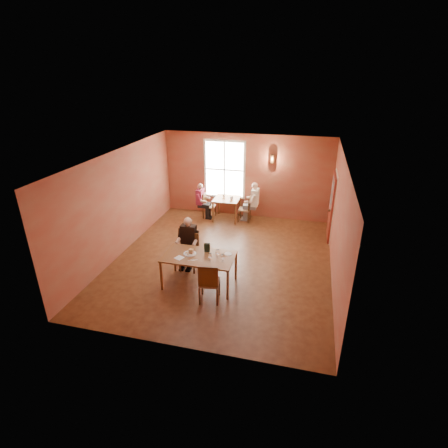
% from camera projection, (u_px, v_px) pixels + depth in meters
% --- Properties ---
extents(ground, '(6.00, 7.00, 0.01)m').
position_uv_depth(ground, '(222.00, 260.00, 9.99)').
color(ground, brown).
rests_on(ground, ground).
extents(wall_back, '(6.00, 0.04, 3.00)m').
position_uv_depth(wall_back, '(246.00, 176.00, 12.48)').
color(wall_back, brown).
rests_on(wall_back, ground).
extents(wall_front, '(6.00, 0.04, 3.00)m').
position_uv_depth(wall_front, '(174.00, 282.00, 6.28)').
color(wall_front, brown).
rests_on(wall_front, ground).
extents(wall_left, '(0.04, 7.00, 3.00)m').
position_uv_depth(wall_left, '(121.00, 202.00, 10.05)').
color(wall_left, brown).
rests_on(wall_left, ground).
extents(wall_right, '(0.04, 7.00, 3.00)m').
position_uv_depth(wall_right, '(338.00, 223.00, 8.71)').
color(wall_right, brown).
rests_on(wall_right, ground).
extents(ceiling, '(6.00, 7.00, 0.04)m').
position_uv_depth(ceiling, '(222.00, 156.00, 8.77)').
color(ceiling, white).
rests_on(ceiling, wall_back).
extents(window, '(1.36, 0.10, 1.96)m').
position_uv_depth(window, '(224.00, 170.00, 12.53)').
color(window, white).
rests_on(window, wall_back).
extents(door, '(0.12, 1.04, 2.10)m').
position_uv_depth(door, '(331.00, 207.00, 10.95)').
color(door, maroon).
rests_on(door, ground).
extents(wall_sconce, '(0.16, 0.16, 0.28)m').
position_uv_depth(wall_sconce, '(272.00, 159.00, 11.91)').
color(wall_sconce, brown).
rests_on(wall_sconce, wall_back).
extents(main_table, '(1.75, 0.98, 0.82)m').
position_uv_depth(main_table, '(199.00, 270.00, 8.72)').
color(main_table, brown).
rests_on(main_table, ground).
extents(chair_diner_main, '(0.44, 0.44, 1.00)m').
position_uv_depth(chair_diner_main, '(189.00, 253.00, 9.37)').
color(chair_diner_main, brown).
rests_on(chair_diner_main, ground).
extents(diner_main, '(0.54, 0.54, 1.35)m').
position_uv_depth(diner_main, '(188.00, 247.00, 9.27)').
color(diner_main, black).
rests_on(diner_main, ground).
extents(chair_empty, '(0.51, 0.51, 1.02)m').
position_uv_depth(chair_empty, '(209.00, 281.00, 8.08)').
color(chair_empty, brown).
rests_on(chair_empty, ground).
extents(plate_food, '(0.36, 0.36, 0.04)m').
position_uv_depth(plate_food, '(190.00, 253.00, 8.63)').
color(plate_food, white).
rests_on(plate_food, main_table).
extents(sandwich, '(0.11, 0.10, 0.12)m').
position_uv_depth(sandwich, '(191.00, 252.00, 8.61)').
color(sandwich, tan).
rests_on(sandwich, main_table).
extents(goblet_a, '(0.09, 0.09, 0.21)m').
position_uv_depth(goblet_a, '(218.00, 253.00, 8.46)').
color(goblet_a, white).
rests_on(goblet_a, main_table).
extents(goblet_b, '(0.09, 0.09, 0.20)m').
position_uv_depth(goblet_b, '(223.00, 258.00, 8.27)').
color(goblet_b, white).
rests_on(goblet_b, main_table).
extents(goblet_c, '(0.11, 0.11, 0.22)m').
position_uv_depth(goblet_c, '(210.00, 257.00, 8.28)').
color(goblet_c, white).
rests_on(goblet_c, main_table).
extents(menu_stand, '(0.15, 0.10, 0.24)m').
position_uv_depth(menu_stand, '(207.00, 248.00, 8.69)').
color(menu_stand, black).
rests_on(menu_stand, main_table).
extents(knife, '(0.22, 0.09, 0.00)m').
position_uv_depth(knife, '(193.00, 260.00, 8.36)').
color(knife, white).
rests_on(knife, main_table).
extents(napkin, '(0.25, 0.25, 0.01)m').
position_uv_depth(napkin, '(179.00, 258.00, 8.46)').
color(napkin, white).
rests_on(napkin, main_table).
extents(side_plate, '(0.19, 0.19, 0.01)m').
position_uv_depth(side_plate, '(228.00, 254.00, 8.63)').
color(side_plate, white).
rests_on(side_plate, main_table).
extents(second_table, '(0.89, 0.89, 0.79)m').
position_uv_depth(second_table, '(227.00, 209.00, 12.59)').
color(second_table, brown).
rests_on(second_table, ground).
extents(chair_diner_white, '(0.40, 0.40, 0.91)m').
position_uv_depth(chair_diner_white, '(244.00, 209.00, 12.42)').
color(chair_diner_white, brown).
rests_on(chair_diner_white, ground).
extents(diner_white, '(0.55, 0.55, 1.37)m').
position_uv_depth(diner_white, '(245.00, 203.00, 12.32)').
color(diner_white, white).
rests_on(diner_white, ground).
extents(chair_diner_maroon, '(0.41, 0.41, 0.92)m').
position_uv_depth(chair_diner_maroon, '(209.00, 205.00, 12.71)').
color(chair_diner_maroon, brown).
rests_on(chair_diner_maroon, ground).
extents(diner_maroon, '(0.50, 0.50, 1.25)m').
position_uv_depth(diner_maroon, '(209.00, 201.00, 12.65)').
color(diner_maroon, maroon).
rests_on(diner_maroon, ground).
extents(cup_a, '(0.14, 0.14, 0.10)m').
position_uv_depth(cup_a, '(231.00, 198.00, 12.30)').
color(cup_a, white).
rests_on(cup_a, second_table).
extents(cup_b, '(0.12, 0.12, 0.10)m').
position_uv_depth(cup_b, '(224.00, 196.00, 12.57)').
color(cup_b, white).
rests_on(cup_b, second_table).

